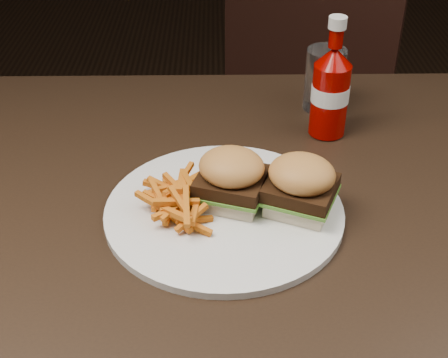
{
  "coord_description": "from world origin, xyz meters",
  "views": [
    {
      "loc": [
        -0.12,
        -0.69,
        1.26
      ],
      "look_at": [
        -0.11,
        -0.02,
        0.8
      ],
      "focal_mm": 50.0,
      "sensor_mm": 36.0,
      "label": 1
    }
  ],
  "objects_px": {
    "chair_far": "(321,112)",
    "ketchup_bottle": "(329,100)",
    "plate": "(224,211)",
    "tumbler": "(325,79)",
    "dining_table": "(303,210)"
  },
  "relations": [
    {
      "from": "tumbler",
      "to": "dining_table",
      "type": "bearing_deg",
      "value": -103.35
    },
    {
      "from": "ketchup_bottle",
      "to": "dining_table",
      "type": "bearing_deg",
      "value": -107.7
    },
    {
      "from": "dining_table",
      "to": "chair_far",
      "type": "bearing_deg",
      "value": 78.44
    },
    {
      "from": "dining_table",
      "to": "chair_far",
      "type": "xyz_separation_m",
      "value": [
        0.17,
        0.84,
        -0.3
      ]
    },
    {
      "from": "chair_far",
      "to": "ketchup_bottle",
      "type": "bearing_deg",
      "value": 103.92
    },
    {
      "from": "chair_far",
      "to": "ketchup_bottle",
      "type": "height_order",
      "value": "ketchup_bottle"
    },
    {
      "from": "plate",
      "to": "ketchup_bottle",
      "type": "xyz_separation_m",
      "value": [
        0.17,
        0.21,
        0.06
      ]
    },
    {
      "from": "dining_table",
      "to": "plate",
      "type": "distance_m",
      "value": 0.12
    },
    {
      "from": "dining_table",
      "to": "tumbler",
      "type": "xyz_separation_m",
      "value": [
        0.06,
        0.26,
        0.08
      ]
    },
    {
      "from": "chair_far",
      "to": "tumbler",
      "type": "distance_m",
      "value": 0.7
    },
    {
      "from": "plate",
      "to": "ketchup_bottle",
      "type": "bearing_deg",
      "value": 51.59
    },
    {
      "from": "chair_far",
      "to": "ketchup_bottle",
      "type": "xyz_separation_m",
      "value": [
        -0.11,
        -0.66,
        0.38
      ]
    },
    {
      "from": "tumbler",
      "to": "ketchup_bottle",
      "type": "bearing_deg",
      "value": -93.55
    },
    {
      "from": "dining_table",
      "to": "tumbler",
      "type": "bearing_deg",
      "value": 76.65
    },
    {
      "from": "chair_far",
      "to": "tumbler",
      "type": "bearing_deg",
      "value": 103.03
    }
  ]
}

